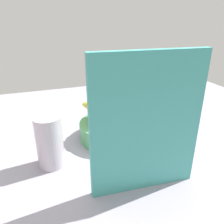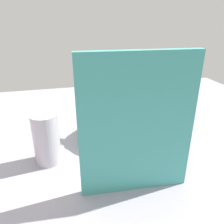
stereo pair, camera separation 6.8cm
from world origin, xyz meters
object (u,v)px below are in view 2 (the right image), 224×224
(thermos_tumbler, at_px, (46,139))
(orange_front_right, at_px, (114,107))
(orange_top_stack, at_px, (129,117))
(banana_bunch, at_px, (104,113))
(cutting_board, at_px, (137,128))
(orange_center, at_px, (98,109))
(fruit_bowl, at_px, (112,130))
(orange_back_right, at_px, (113,119))
(orange_front_left, at_px, (125,111))
(orange_back_left, at_px, (99,116))

(thermos_tumbler, bearing_deg, orange_front_right, -149.13)
(orange_top_stack, height_order, banana_bunch, banana_bunch)
(cutting_board, distance_m, thermos_tumbler, 0.30)
(orange_top_stack, distance_m, cutting_board, 0.25)
(orange_front_right, xyz_separation_m, orange_center, (0.06, 0.01, 0.00))
(fruit_bowl, xyz_separation_m, orange_back_right, (0.01, 0.05, 0.07))
(orange_back_right, xyz_separation_m, cutting_board, (-0.00, 0.23, 0.08))
(banana_bunch, bearing_deg, cutting_board, 94.79)
(fruit_bowl, distance_m, orange_back_right, 0.08)
(orange_front_right, bearing_deg, banana_bunch, 49.03)
(orange_front_left, distance_m, orange_center, 0.10)
(orange_front_left, relative_size, thermos_tumbler, 0.44)
(orange_front_left, relative_size, banana_bunch, 0.39)
(thermos_tumbler, bearing_deg, orange_front_left, -160.13)
(fruit_bowl, relative_size, orange_back_right, 3.38)
(thermos_tumbler, bearing_deg, orange_top_stack, -170.39)
(orange_top_stack, bearing_deg, banana_bunch, -28.75)
(orange_top_stack, bearing_deg, cutting_board, 75.90)
(fruit_bowl, distance_m, orange_center, 0.09)
(orange_front_right, height_order, thermos_tumbler, thermos_tumbler)
(orange_center, height_order, orange_top_stack, same)
(orange_center, bearing_deg, thermos_tumbler, 36.73)
(orange_center, bearing_deg, banana_bunch, 103.04)
(orange_front_right, bearing_deg, orange_back_right, 72.56)
(orange_back_left, bearing_deg, orange_top_stack, 159.43)
(fruit_bowl, height_order, orange_back_left, orange_back_left)
(banana_bunch, distance_m, cutting_board, 0.28)
(banana_bunch, bearing_deg, orange_front_right, -130.97)
(orange_back_right, bearing_deg, banana_bunch, -63.96)
(orange_top_stack, relative_size, banana_bunch, 0.39)
(orange_front_left, distance_m, thermos_tumbler, 0.30)
(orange_center, bearing_deg, fruit_bowl, 132.06)
(orange_back_left, bearing_deg, cutting_board, 99.28)
(fruit_bowl, height_order, thermos_tumbler, thermos_tumbler)
(fruit_bowl, relative_size, orange_top_stack, 3.38)
(thermos_tumbler, bearing_deg, orange_back_left, -154.78)
(cutting_board, bearing_deg, fruit_bowl, -87.36)
(orange_front_left, xyz_separation_m, orange_top_stack, (0.00, 0.05, 0.00))
(fruit_bowl, height_order, cutting_board, cutting_board)
(cutting_board, bearing_deg, orange_back_right, -85.32)
(orange_front_left, xyz_separation_m, banana_bunch, (0.08, 0.01, 0.01))
(orange_front_left, relative_size, orange_front_right, 1.00)
(orange_top_stack, relative_size, thermos_tumbler, 0.44)
(orange_back_right, bearing_deg, orange_center, -70.81)
(orange_front_left, height_order, banana_bunch, banana_bunch)
(orange_back_left, bearing_deg, banana_bunch, -163.52)
(orange_center, height_order, orange_back_left, same)
(fruit_bowl, height_order, orange_top_stack, orange_top_stack)
(fruit_bowl, height_order, orange_center, orange_center)
(orange_center, relative_size, banana_bunch, 0.39)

